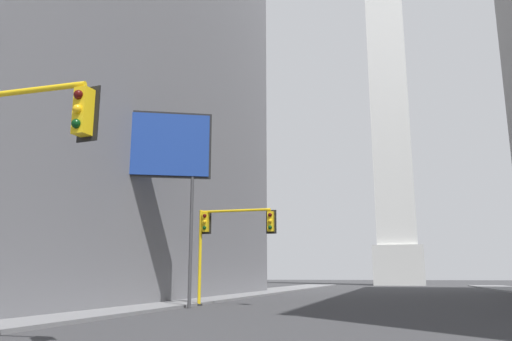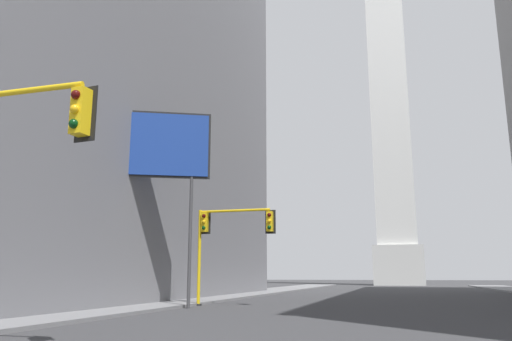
% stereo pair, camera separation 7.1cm
% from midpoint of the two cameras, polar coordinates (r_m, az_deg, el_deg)
% --- Properties ---
extents(sidewalk_left, '(5.00, 109.15, 0.15)m').
position_cam_midpoint_polar(sidewalk_left, '(36.72, -5.74, -14.30)').
color(sidewalk_left, slate).
rests_on(sidewalk_left, ground_plane).
extents(building_left, '(22.70, 47.65, 39.92)m').
position_cam_midpoint_polar(building_left, '(41.51, -23.79, 15.37)').
color(building_left, slate).
rests_on(building_left, ground_plane).
extents(obelisk, '(8.42, 8.42, 76.60)m').
position_cam_midpoint_polar(obelisk, '(98.77, 14.84, 9.25)').
color(obelisk, silver).
rests_on(obelisk, ground_plane).
extents(traffic_light_mid_left, '(4.62, 0.51, 5.33)m').
position_cam_midpoint_polar(traffic_light_mid_left, '(28.33, -3.56, -7.01)').
color(traffic_light_mid_left, yellow).
rests_on(traffic_light_mid_left, ground_plane).
extents(billboard_sign, '(5.42, 2.62, 10.42)m').
position_cam_midpoint_polar(billboard_sign, '(27.39, -11.42, 2.36)').
color(billboard_sign, '#3F3F42').
rests_on(billboard_sign, ground_plane).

